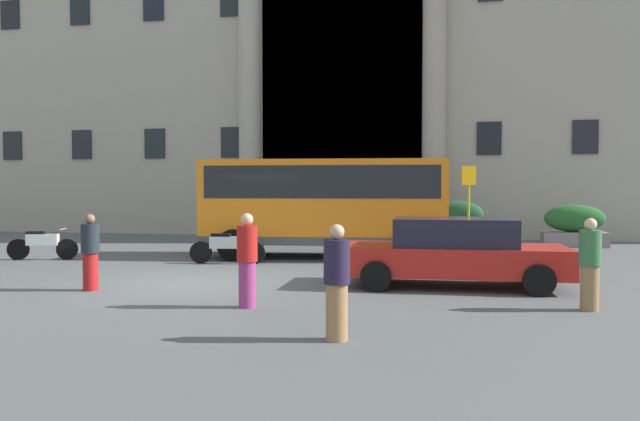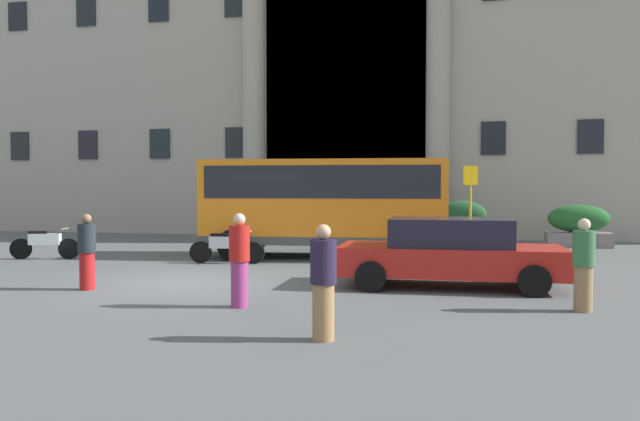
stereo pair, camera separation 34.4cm
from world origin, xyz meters
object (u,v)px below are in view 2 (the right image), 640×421
(orange_minibus, at_px, (325,200))
(parked_sedan_far, at_px, (450,252))
(pedestrian_woman_with_bag, at_px, (584,265))
(pedestrian_woman_dark_dress, at_px, (323,282))
(bus_stop_sign, at_px, (470,199))
(pedestrian_man_red_shirt, at_px, (87,252))
(hedge_planter_east, at_px, (579,227))
(pedestrian_man_crossing, at_px, (239,260))
(motorcycle_far_end, at_px, (43,243))
(scooter_by_planter, at_px, (225,247))
(hedge_planter_far_east, at_px, (280,223))
(hedge_planter_west, at_px, (461,223))

(orange_minibus, height_order, parked_sedan_far, orange_minibus)
(pedestrian_woman_with_bag, bearing_deg, pedestrian_woman_dark_dress, 51.38)
(bus_stop_sign, bearing_deg, pedestrian_man_red_shirt, -130.63)
(hedge_planter_east, relative_size, parked_sedan_far, 0.46)
(orange_minibus, distance_m, pedestrian_woman_dark_dress, 10.14)
(pedestrian_man_crossing, bearing_deg, motorcycle_far_end, -32.21)
(orange_minibus, height_order, hedge_planter_east, orange_minibus)
(motorcycle_far_end, bearing_deg, orange_minibus, 0.13)
(hedge_planter_east, relative_size, pedestrian_woman_dark_dress, 1.35)
(motorcycle_far_end, xyz_separation_m, pedestrian_woman_dark_dress, (9.99, -7.60, 0.34))
(scooter_by_planter, bearing_deg, bus_stop_sign, 27.37)
(orange_minibus, bearing_deg, pedestrian_woman_dark_dress, -83.22)
(hedge_planter_far_east, relative_size, pedestrian_man_red_shirt, 1.28)
(bus_stop_sign, distance_m, motorcycle_far_end, 12.93)
(hedge_planter_west, bearing_deg, pedestrian_woman_with_bag, -80.52)
(pedestrian_man_crossing, bearing_deg, hedge_planter_east, -118.17)
(motorcycle_far_end, height_order, pedestrian_man_crossing, pedestrian_man_crossing)
(hedge_planter_east, xyz_separation_m, hedge_planter_west, (-4.01, 0.07, 0.05))
(hedge_planter_east, bearing_deg, orange_minibus, -147.29)
(hedge_planter_west, height_order, pedestrian_man_red_shirt, hedge_planter_west)
(bus_stop_sign, bearing_deg, motorcycle_far_end, -159.84)
(scooter_by_planter, bearing_deg, hedge_planter_west, 43.65)
(pedestrian_woman_with_bag, bearing_deg, hedge_planter_west, -66.30)
(bus_stop_sign, relative_size, scooter_by_planter, 1.32)
(motorcycle_far_end, bearing_deg, pedestrian_man_crossing, -50.84)
(hedge_planter_east, xyz_separation_m, pedestrian_man_red_shirt, (-11.41, -11.91, 0.06))
(orange_minibus, height_order, hedge_planter_far_east, orange_minibus)
(pedestrian_woman_dark_dress, relative_size, pedestrian_man_crossing, 0.97)
(hedge_planter_far_east, bearing_deg, pedestrian_man_red_shirt, -92.96)
(hedge_planter_east, height_order, pedestrian_man_crossing, pedestrian_man_crossing)
(motorcycle_far_end, bearing_deg, pedestrian_woman_with_bag, -34.79)
(hedge_planter_far_east, bearing_deg, orange_minibus, -60.37)
(orange_minibus, distance_m, pedestrian_man_red_shirt, 7.70)
(hedge_planter_east, xyz_separation_m, pedestrian_woman_dark_dress, (-5.81, -14.97, 0.08))
(bus_stop_sign, relative_size, parked_sedan_far, 0.59)
(hedge_planter_far_east, bearing_deg, pedestrian_woman_dark_dress, -71.49)
(hedge_planter_west, xyz_separation_m, hedge_planter_far_east, (-6.79, -0.13, -0.06))
(pedestrian_man_crossing, bearing_deg, pedestrian_woman_dark_dress, 136.78)
(hedge_planter_west, relative_size, scooter_by_planter, 0.92)
(bus_stop_sign, height_order, hedge_planter_east, bus_stop_sign)
(pedestrian_man_crossing, bearing_deg, hedge_planter_far_east, -74.03)
(parked_sedan_far, relative_size, pedestrian_man_crossing, 2.83)
(bus_stop_sign, xyz_separation_m, pedestrian_man_red_shirt, (-7.70, -8.97, -0.93))
(hedge_planter_west, relative_size, pedestrian_woman_dark_dress, 1.21)
(hedge_planter_far_east, height_order, parked_sedan_far, hedge_planter_far_east)
(hedge_planter_far_east, height_order, scooter_by_planter, hedge_planter_far_east)
(orange_minibus, relative_size, scooter_by_planter, 3.46)
(bus_stop_sign, height_order, hedge_planter_far_east, bus_stop_sign)
(pedestrian_woman_dark_dress, relative_size, pedestrian_woman_with_bag, 1.01)
(hedge_planter_far_east, relative_size, motorcycle_far_end, 1.03)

